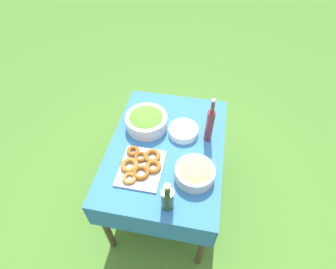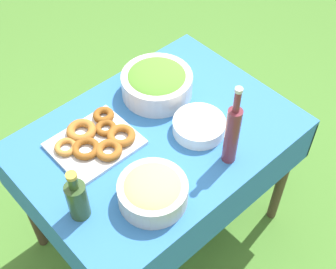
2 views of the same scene
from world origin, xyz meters
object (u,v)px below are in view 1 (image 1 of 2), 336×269
wine_bottle (210,125)px  pasta_bowl (195,172)px  salad_bowl (146,120)px  donut_platter (141,165)px  olive_oil_bottle (167,198)px  plate_stack (183,131)px

wine_bottle → pasta_bowl: bearing=-9.0°
salad_bowl → pasta_bowl: (0.39, 0.42, -0.01)m
salad_bowl → donut_platter: salad_bowl is taller
pasta_bowl → wine_bottle: 0.37m
wine_bottle → olive_oil_bottle: bearing=-18.0°
salad_bowl → olive_oil_bottle: bearing=24.4°
salad_bowl → wine_bottle: bearing=85.5°
salad_bowl → plate_stack: salad_bowl is taller
donut_platter → olive_oil_bottle: olive_oil_bottle is taller
salad_bowl → olive_oil_bottle: size_ratio=1.34×
wine_bottle → donut_platter: bearing=-50.9°
pasta_bowl → wine_bottle: bearing=171.0°
salad_bowl → donut_platter: bearing=7.9°
pasta_bowl → plate_stack: 0.40m
salad_bowl → pasta_bowl: 0.58m
salad_bowl → olive_oil_bottle: olive_oil_bottle is taller
olive_oil_bottle → donut_platter: bearing=-136.5°
pasta_bowl → donut_platter: (-0.01, -0.37, -0.03)m
plate_stack → olive_oil_bottle: (0.61, -0.01, 0.06)m
donut_platter → olive_oil_bottle: 0.35m
donut_platter → wine_bottle: bearing=129.1°
salad_bowl → plate_stack: (0.02, 0.29, -0.04)m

